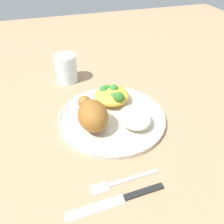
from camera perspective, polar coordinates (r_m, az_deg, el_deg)
ground_plane at (r=0.59m, az=0.00°, el=-1.90°), size 2.00×2.00×0.00m
plate at (r=0.58m, az=0.00°, el=-1.32°), size 0.28×0.28×0.01m
roasted_chicken at (r=0.52m, az=-5.07°, el=-0.69°), size 0.10×0.07×0.07m
rice_pile at (r=0.55m, az=5.86°, el=-1.38°), size 0.09×0.08×0.03m
mac_cheese_with_broccoli at (r=0.62m, az=-0.04°, el=4.38°), size 0.10×0.10×0.05m
fork at (r=0.46m, az=2.42°, el=-17.25°), size 0.02×0.14×0.01m
knife at (r=0.44m, az=3.25°, el=-21.00°), size 0.02×0.19×0.01m
water_glass at (r=0.75m, az=-11.64°, el=10.86°), size 0.07×0.07×0.09m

